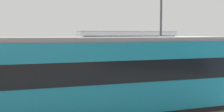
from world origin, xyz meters
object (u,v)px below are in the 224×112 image
object	(u,v)px
tram_yellow	(73,76)
pedestrian_crossing	(126,66)
pedestrian_near_railing	(35,69)
info_sign	(3,59)
street_lamp	(161,30)
double_decker_bus	(127,48)

from	to	relation	value
tram_yellow	pedestrian_crossing	distance (m)	9.95
pedestrian_near_railing	info_sign	distance (m)	2.30
pedestrian_near_railing	info_sign	bearing A→B (deg)	-5.26
tram_yellow	pedestrian_near_railing	bearing A→B (deg)	-85.30
info_sign	street_lamp	xyz separation A→B (m)	(-11.04, 2.73, 2.06)
tram_yellow	street_lamp	world-z (taller)	street_lamp
pedestrian_near_railing	double_decker_bus	bearing A→B (deg)	-145.89
double_decker_bus	tram_yellow	xyz separation A→B (m)	(9.79, 16.15, -0.22)
pedestrian_near_railing	tram_yellow	bearing A→B (deg)	94.70
double_decker_bus	pedestrian_near_railing	distance (m)	12.76
pedestrian_crossing	info_sign	distance (m)	8.96
double_decker_bus	tram_yellow	world-z (taller)	double_decker_bus
info_sign	double_decker_bus	bearing A→B (deg)	-151.29
street_lamp	double_decker_bus	bearing A→B (deg)	-99.54
pedestrian_near_railing	info_sign	xyz separation A→B (m)	(2.13, -0.20, 0.83)
tram_yellow	pedestrian_crossing	world-z (taller)	tram_yellow
pedestrian_near_railing	info_sign	size ratio (longest dim) A/B	0.65
tram_yellow	info_sign	size ratio (longest dim) A/B	5.67
double_decker_bus	pedestrian_crossing	size ratio (longest dim) A/B	6.48
pedestrian_near_railing	street_lamp	bearing A→B (deg)	164.15
info_sign	pedestrian_crossing	bearing A→B (deg)	171.72
double_decker_bus	info_sign	xyz separation A→B (m)	(12.66, 6.94, -0.19)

